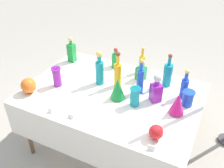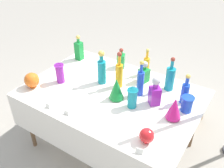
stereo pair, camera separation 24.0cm
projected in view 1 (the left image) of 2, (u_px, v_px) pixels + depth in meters
The scene contains 23 objects.
ground_plane at pixel (112, 145), 2.89m from camera, with size 40.00×40.00×0.00m, color #A0998C.
display_table at pixel (110, 100), 2.46m from camera, with size 1.70×1.17×0.76m.
tall_bottle_0 at pixel (184, 87), 2.33m from camera, with size 0.07×0.07×0.31m.
tall_bottle_1 at pixel (100, 70), 2.51m from camera, with size 0.09×0.09×0.37m.
tall_bottle_2 at pixel (142, 63), 2.72m from camera, with size 0.06×0.06×0.31m.
tall_bottle_3 at pixel (140, 80), 2.38m from camera, with size 0.07×0.07×0.37m.
tall_bottle_4 at pixel (168, 74), 2.49m from camera, with size 0.09×0.09×0.36m.
tall_bottle_5 at pixel (118, 73), 2.47m from camera, with size 0.07×0.07×0.39m.
square_decanter_0 at pixel (72, 52), 2.92m from camera, with size 0.08×0.08×0.31m.
square_decanter_1 at pixel (156, 89), 2.29m from camera, with size 0.13×0.13×0.29m.
square_decanter_2 at pixel (141, 71), 2.61m from camera, with size 0.11×0.11×0.24m.
square_decanter_3 at pixel (116, 59), 2.83m from camera, with size 0.10×0.10×0.24m.
slender_vase_0 at pixel (57, 76), 2.51m from camera, with size 0.10×0.10×0.20m.
slender_vase_1 at pixel (188, 98), 2.26m from camera, with size 0.11×0.11×0.15m.
slender_vase_2 at pixel (135, 96), 2.24m from camera, with size 0.10×0.10×0.19m.
fluted_vase_0 at pixel (178, 103), 2.14m from camera, with size 0.13×0.13×0.21m.
fluted_vase_1 at pixel (118, 88), 2.32m from camera, with size 0.14×0.14×0.22m.
round_bowl_0 at pixel (156, 132), 1.92m from camera, with size 0.12×0.12×0.12m.
round_bowl_1 at pixel (29, 86), 2.42m from camera, with size 0.15×0.15×0.16m.
price_tag_left at pixel (151, 148), 1.85m from camera, with size 0.06×0.01×0.04m, color white.
price_tag_center at pixel (71, 116), 2.14m from camera, with size 0.06×0.01×0.04m, color white.
price_tag_right at pixel (50, 111), 2.20m from camera, with size 0.04×0.01×0.04m, color white.
cardboard_box_behind_left at pixel (174, 99), 3.34m from camera, with size 0.59×0.43×0.41m.
Camera 1 is at (0.87, -1.79, 2.21)m, focal length 40.00 mm.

